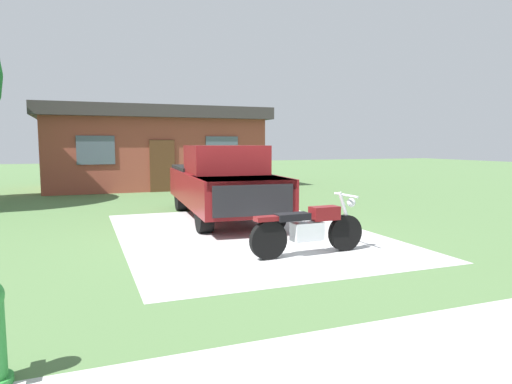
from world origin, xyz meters
The scene contains 6 objects.
ground_plane centered at (0.00, 0.00, 0.00)m, with size 80.00×80.00×0.00m, color #4F7041.
driveway_pad centered at (0.00, 0.00, 0.00)m, with size 5.26×7.30×0.01m, color #B1B1B1.
sidewalk_strip centered at (0.00, -6.00, 0.00)m, with size 36.00×1.80×0.01m, color #BABAB5.
motorcycle centered at (0.40, -2.16, 0.47)m, with size 2.21×0.70×1.09m.
pickup_truck centered at (0.13, 2.25, 0.95)m, with size 2.35×5.74×1.90m.
neighbor_house centered at (-0.21, 11.90, 1.79)m, with size 9.60×5.60×3.50m.
Camera 1 is at (-3.28, -9.11, 1.94)m, focal length 31.87 mm.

